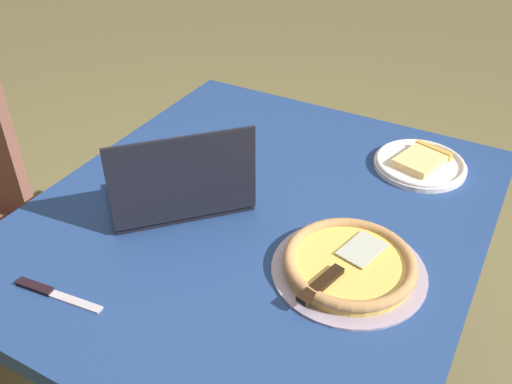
% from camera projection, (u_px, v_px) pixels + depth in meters
% --- Properties ---
extents(dining_table, '(1.18, 1.03, 0.75)m').
position_uv_depth(dining_table, '(257.00, 230.00, 1.38)').
color(dining_table, navy).
rests_on(dining_table, ground_plane).
extents(laptop, '(0.39, 0.38, 0.23)m').
position_uv_depth(laptop, '(180.00, 190.00, 1.33)').
color(laptop, black).
rests_on(laptop, dining_table).
extents(pizza_plate, '(0.24, 0.24, 0.04)m').
position_uv_depth(pizza_plate, '(420.00, 163.00, 1.50)').
color(pizza_plate, white).
rests_on(pizza_plate, dining_table).
extents(pizza_tray, '(0.33, 0.33, 0.04)m').
position_uv_depth(pizza_tray, '(349.00, 264.00, 1.16)').
color(pizza_tray, '#A394AD').
rests_on(pizza_tray, dining_table).
extents(table_knife, '(0.04, 0.20, 0.01)m').
position_uv_depth(table_knife, '(50.00, 292.00, 1.12)').
color(table_knife, '#C1B6C2').
rests_on(table_knife, dining_table).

